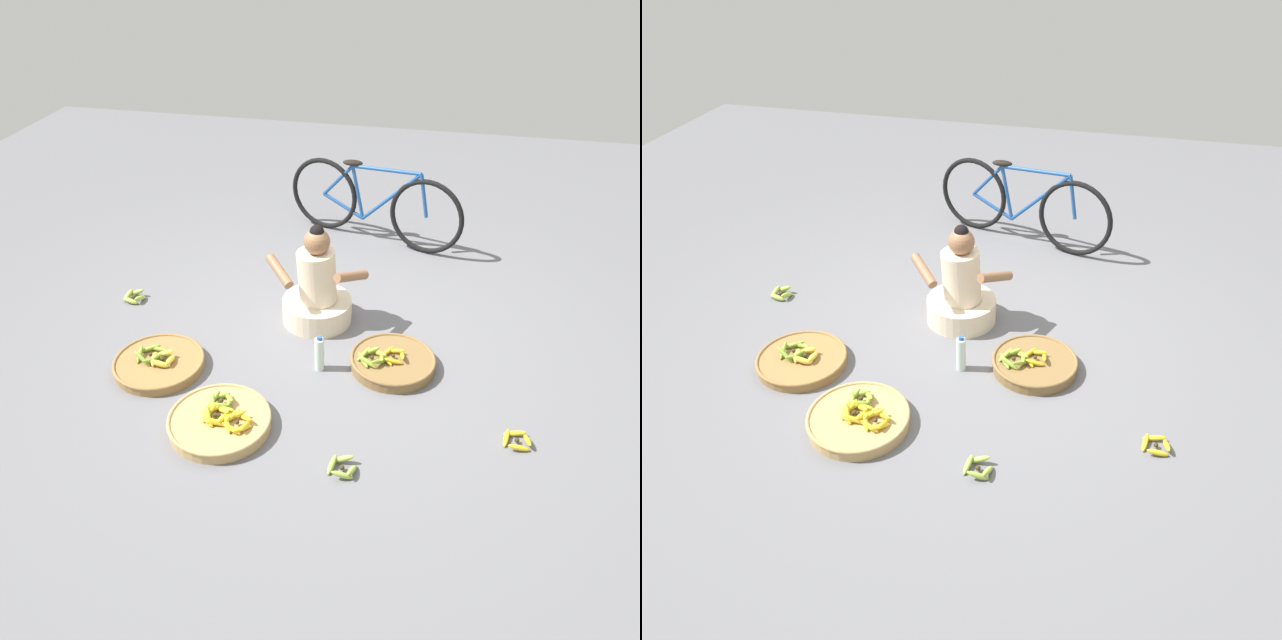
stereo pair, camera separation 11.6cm
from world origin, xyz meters
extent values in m
plane|color=slate|center=(0.00, 0.00, 0.00)|extent=(10.00, 10.00, 0.00)
cylinder|color=beige|center=(-0.13, 0.30, 0.09)|extent=(0.52, 0.52, 0.18)
cylinder|color=beige|center=(-0.13, 0.30, 0.38)|extent=(0.32, 0.30, 0.41)
sphere|color=#8C6042|center=(-0.13, 0.30, 0.66)|extent=(0.19, 0.19, 0.19)
sphere|color=black|center=(-0.13, 0.30, 0.74)|extent=(0.10, 0.10, 0.10)
cylinder|color=#8C6042|center=(-0.38, 0.19, 0.46)|extent=(0.26, 0.27, 0.16)
cylinder|color=#8C6042|center=(0.13, 0.23, 0.46)|extent=(0.23, 0.29, 0.16)
torus|color=black|center=(-0.40, 1.85, 0.34)|extent=(0.66, 0.25, 0.68)
torus|color=black|center=(0.57, 1.54, 0.34)|extent=(0.66, 0.25, 0.68)
cylinder|color=#1E4C8C|center=(0.24, 1.65, 0.45)|extent=(0.54, 0.20, 0.55)
cylinder|color=#1E4C8C|center=(-0.07, 1.75, 0.43)|extent=(0.15, 0.08, 0.49)
cylinder|color=#1E4C8C|center=(0.19, 1.67, 0.69)|extent=(0.63, 0.23, 0.08)
cylinder|color=#1E4C8C|center=(-0.20, 1.79, 0.27)|extent=(0.41, 0.16, 0.18)
cylinder|color=#1E4C8C|center=(-0.26, 1.81, 0.50)|extent=(0.31, 0.13, 0.35)
cylinder|color=#1E4C8C|center=(0.53, 1.56, 0.53)|extent=(0.12, 0.06, 0.38)
ellipsoid|color=black|center=(-0.12, 1.77, 0.70)|extent=(0.18, 0.08, 0.05)
cylinder|color=olive|center=(-1.06, -0.50, 0.03)|extent=(0.61, 0.61, 0.06)
torus|color=olive|center=(-1.06, -0.50, 0.06)|extent=(0.62, 0.62, 0.02)
ellipsoid|color=yellow|center=(-0.96, -0.50, 0.09)|extent=(0.04, 0.13, 0.06)
ellipsoid|color=yellow|center=(-1.03, -0.45, 0.09)|extent=(0.13, 0.06, 0.08)
ellipsoid|color=yellow|center=(-1.08, -0.52, 0.09)|extent=(0.07, 0.14, 0.06)
ellipsoid|color=yellow|center=(-1.02, -0.56, 0.09)|extent=(0.13, 0.05, 0.07)
sphere|color=#382D19|center=(-1.02, -0.50, 0.09)|extent=(0.03, 0.03, 0.03)
ellipsoid|color=olive|center=(-1.05, -0.48, 0.09)|extent=(0.05, 0.16, 0.08)
ellipsoid|color=olive|center=(-1.10, -0.41, 0.09)|extent=(0.16, 0.08, 0.07)
ellipsoid|color=olive|center=(-1.16, -0.41, 0.09)|extent=(0.16, 0.10, 0.06)
ellipsoid|color=olive|center=(-1.19, -0.49, 0.09)|extent=(0.06, 0.16, 0.07)
ellipsoid|color=olive|center=(-1.15, -0.54, 0.10)|extent=(0.15, 0.09, 0.09)
ellipsoid|color=olive|center=(-1.07, -0.53, 0.09)|extent=(0.14, 0.13, 0.07)
sphere|color=#382D19|center=(-1.12, -0.47, 0.09)|extent=(0.03, 0.03, 0.03)
cylinder|color=brown|center=(0.50, -0.16, 0.04)|extent=(0.57, 0.57, 0.07)
torus|color=brown|center=(0.50, -0.16, 0.07)|extent=(0.58, 0.58, 0.02)
ellipsoid|color=gold|center=(0.56, -0.15, 0.10)|extent=(0.05, 0.14, 0.07)
ellipsoid|color=gold|center=(0.50, -0.10, 0.10)|extent=(0.14, 0.04, 0.06)
ellipsoid|color=gold|center=(0.45, -0.12, 0.10)|extent=(0.11, 0.13, 0.05)
ellipsoid|color=gold|center=(0.45, -0.20, 0.10)|extent=(0.12, 0.12, 0.06)
ellipsoid|color=gold|center=(0.51, -0.22, 0.10)|extent=(0.14, 0.05, 0.06)
sphere|color=#382D19|center=(0.50, -0.16, 0.10)|extent=(0.03, 0.03, 0.03)
ellipsoid|color=#8CAD38|center=(0.43, -0.20, 0.10)|extent=(0.05, 0.15, 0.08)
ellipsoid|color=#8CAD38|center=(0.41, -0.16, 0.11)|extent=(0.12, 0.13, 0.09)
ellipsoid|color=#8CAD38|center=(0.33, -0.15, 0.10)|extent=(0.15, 0.09, 0.08)
ellipsoid|color=#8CAD38|center=(0.30, -0.18, 0.10)|extent=(0.10, 0.15, 0.06)
ellipsoid|color=#8CAD38|center=(0.31, -0.24, 0.10)|extent=(0.11, 0.14, 0.06)
ellipsoid|color=#8CAD38|center=(0.34, -0.27, 0.11)|extent=(0.15, 0.07, 0.08)
ellipsoid|color=#8CAD38|center=(0.41, -0.25, 0.11)|extent=(0.12, 0.14, 0.08)
sphere|color=#382D19|center=(0.36, -0.21, 0.10)|extent=(0.03, 0.03, 0.03)
cylinder|color=tan|center=(-0.46, -0.95, 0.04)|extent=(0.62, 0.62, 0.07)
torus|color=tan|center=(-0.46, -0.95, 0.07)|extent=(0.63, 0.63, 0.02)
ellipsoid|color=gold|center=(-0.28, -1.00, 0.10)|extent=(0.06, 0.14, 0.06)
ellipsoid|color=gold|center=(-0.30, -0.94, 0.10)|extent=(0.13, 0.10, 0.07)
ellipsoid|color=gold|center=(-0.36, -0.94, 0.10)|extent=(0.13, 0.08, 0.08)
ellipsoid|color=gold|center=(-0.38, -0.95, 0.10)|extent=(0.11, 0.12, 0.07)
ellipsoid|color=gold|center=(-0.39, -1.02, 0.10)|extent=(0.09, 0.13, 0.06)
ellipsoid|color=gold|center=(-0.35, -1.05, 0.10)|extent=(0.14, 0.07, 0.06)
ellipsoid|color=gold|center=(-0.29, -1.03, 0.09)|extent=(0.11, 0.12, 0.05)
sphere|color=#382D19|center=(-0.33, -0.99, 0.10)|extent=(0.03, 0.03, 0.03)
ellipsoid|color=#8CAD38|center=(-0.44, -0.82, 0.10)|extent=(0.06, 0.13, 0.06)
ellipsoid|color=#8CAD38|center=(-0.45, -0.79, 0.10)|extent=(0.10, 0.11, 0.07)
ellipsoid|color=#8CAD38|center=(-0.51, -0.78, 0.09)|extent=(0.12, 0.08, 0.05)
ellipsoid|color=#8CAD38|center=(-0.54, -0.81, 0.10)|extent=(0.07, 0.13, 0.06)
ellipsoid|color=#8CAD38|center=(-0.54, -0.84, 0.10)|extent=(0.07, 0.13, 0.06)
ellipsoid|color=#8CAD38|center=(-0.50, -0.88, 0.10)|extent=(0.13, 0.06, 0.05)
ellipsoid|color=#8CAD38|center=(-0.46, -0.87, 0.10)|extent=(0.12, 0.09, 0.08)
sphere|color=#382D19|center=(-0.49, -0.83, 0.10)|extent=(0.03, 0.03, 0.03)
ellipsoid|color=yellow|center=(-0.42, -0.97, 0.10)|extent=(0.06, 0.14, 0.07)
ellipsoid|color=yellow|center=(-0.45, -0.91, 0.11)|extent=(0.12, 0.11, 0.08)
ellipsoid|color=yellow|center=(-0.51, -0.91, 0.10)|extent=(0.13, 0.11, 0.07)
ellipsoid|color=yellow|center=(-0.54, -0.96, 0.10)|extent=(0.04, 0.13, 0.08)
ellipsoid|color=yellow|center=(-0.52, -1.00, 0.10)|extent=(0.12, 0.11, 0.08)
ellipsoid|color=yellow|center=(-0.46, -1.01, 0.10)|extent=(0.14, 0.07, 0.06)
sphere|color=#382D19|center=(-0.48, -0.96, 0.10)|extent=(0.03, 0.03, 0.03)
ellipsoid|color=gold|center=(-0.40, -0.95, 0.10)|extent=(0.04, 0.14, 0.06)
ellipsoid|color=gold|center=(-0.44, -0.90, 0.10)|extent=(0.14, 0.07, 0.06)
ellipsoid|color=gold|center=(-0.52, -0.93, 0.10)|extent=(0.08, 0.14, 0.08)
ellipsoid|color=gold|center=(-0.52, -0.98, 0.10)|extent=(0.09, 0.14, 0.09)
ellipsoid|color=gold|center=(-0.46, -1.02, 0.10)|extent=(0.14, 0.04, 0.08)
sphere|color=#382D19|center=(-0.46, -0.96, 0.10)|extent=(0.03, 0.03, 0.03)
ellipsoid|color=gold|center=(1.36, -0.71, 0.03)|extent=(0.05, 0.14, 0.07)
ellipsoid|color=gold|center=(1.29, -0.66, 0.02)|extent=(0.14, 0.05, 0.05)
ellipsoid|color=gold|center=(1.24, -0.71, 0.02)|extent=(0.05, 0.14, 0.05)
ellipsoid|color=gold|center=(1.31, -0.78, 0.03)|extent=(0.14, 0.05, 0.06)
sphere|color=#382D19|center=(1.30, -0.72, 0.03)|extent=(0.03, 0.03, 0.03)
ellipsoid|color=#9EB747|center=(-1.55, 0.25, 0.03)|extent=(0.07, 0.14, 0.08)
ellipsoid|color=#9EB747|center=(-1.61, 0.32, 0.04)|extent=(0.14, 0.05, 0.09)
ellipsoid|color=#9EB747|center=(-1.66, 0.27, 0.03)|extent=(0.06, 0.14, 0.08)
ellipsoid|color=#9EB747|center=(-1.61, 0.21, 0.03)|extent=(0.14, 0.06, 0.06)
sphere|color=#382D19|center=(-1.61, 0.26, 0.03)|extent=(0.04, 0.04, 0.04)
ellipsoid|color=#9EB747|center=(0.39, -1.16, 0.03)|extent=(0.06, 0.14, 0.08)
ellipsoid|color=#9EB747|center=(0.32, -1.08, 0.03)|extent=(0.14, 0.05, 0.08)
ellipsoid|color=#9EB747|center=(0.27, -1.13, 0.03)|extent=(0.05, 0.14, 0.07)
ellipsoid|color=#9EB747|center=(0.34, -1.20, 0.03)|extent=(0.14, 0.06, 0.08)
sphere|color=#382D19|center=(0.33, -1.14, 0.03)|extent=(0.03, 0.03, 0.03)
cylinder|color=silver|center=(0.01, -0.28, 0.12)|extent=(0.07, 0.07, 0.25)
cylinder|color=#2D59B7|center=(0.01, -0.28, 0.26)|extent=(0.04, 0.04, 0.02)
camera|label=1|loc=(0.72, -3.55, 2.72)|focal=35.41mm
camera|label=2|loc=(0.83, -3.53, 2.72)|focal=35.41mm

